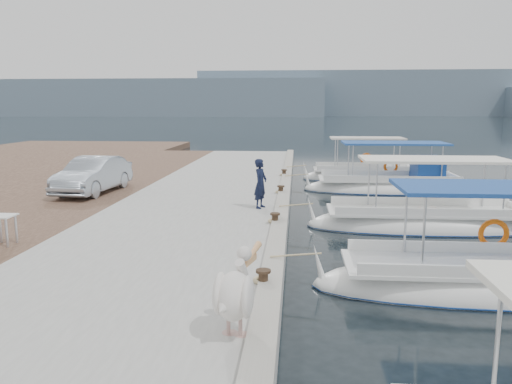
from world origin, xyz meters
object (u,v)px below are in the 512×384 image
Objects in this scene: fishing_caique_d at (390,187)px; fisherman at (261,184)px; fishing_caique_b at (494,286)px; fishing_caique_c at (424,225)px; parked_car at (93,175)px; fishing_caique_e at (363,178)px; pelican at (235,293)px.

fisherman is at bearing -129.04° from fishing_caique_d.
fishing_caique_b is 5.49m from fishing_caique_c.
fishing_caique_b is 14.62m from parked_car.
fishing_caique_b is at bearing -118.33° from fisherman.
fishing_caique_e is at bearing 93.11° from fishing_caique_c.
fishing_caique_d is at bearing 88.20° from fishing_caique_c.
fishing_caique_c is 0.97× the size of fishing_caique_d.
fisherman is at bearing -15.68° from parked_car.
fishing_caique_e reaches higher than fisherman.
fishing_caique_c is at bearing -86.89° from fishing_caique_e.
fishing_caique_e is at bearing 102.89° from fishing_caique_d.
fishing_caique_e is (-0.58, 10.60, 0.00)m from fishing_caique_c.
fishing_caique_e is 3.92× the size of pelican.
pelican is at bearing -102.56° from fishing_caique_e.
fishing_caique_c is at bearing -8.99° from parked_car.
fishing_caique_b is 0.99× the size of fishing_caique_d.
fisherman is (-5.22, 0.39, 1.19)m from fishing_caique_c.
fishing_caique_b and fishing_caique_e have the same top height.
parked_car reaches higher than pelican.
parked_car is (-6.68, 2.44, -0.12)m from fisherman.
fisherman is (-4.64, -10.21, 1.19)m from fishing_caique_e.
fishing_caique_d reaches higher than pelican.
fishing_caique_b is 1.21× the size of fishing_caique_e.
pelican is 0.98× the size of fisherman.
pelican is at bearing -158.43° from fisherman.
fishing_caique_d is 12.89m from parked_car.
fishing_caique_d is 4.70× the size of fisherman.
fishing_caique_c is at bearing -91.80° from fishing_caique_d.
fishing_caique_d is (0.22, 7.11, 0.06)m from fishing_caique_c.
fishing_caique_c is 1.76× the size of parked_car.
parked_car is (-11.90, 2.84, 1.07)m from fishing_caique_c.
pelican is 0.38× the size of parked_car.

